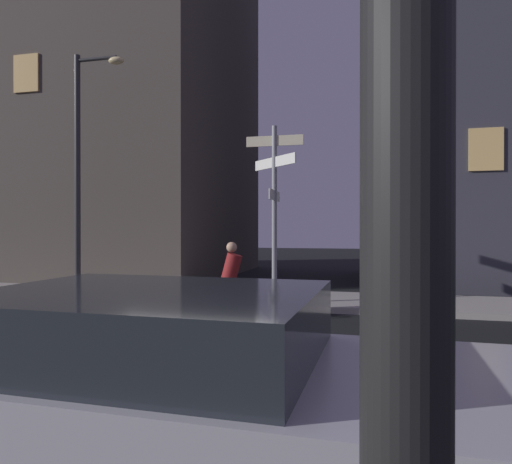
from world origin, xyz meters
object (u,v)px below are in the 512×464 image
object	(u,v)px
street_lamp	(83,154)
car_far_oncoming	(178,395)
signpost	(274,198)
cyclist	(234,283)

from	to	relation	value
street_lamp	car_far_oncoming	size ratio (longest dim) A/B	1.40
street_lamp	car_far_oncoming	distance (m)	11.13
signpost	car_far_oncoming	world-z (taller)	signpost
street_lamp	cyclist	world-z (taller)	street_lamp
street_lamp	signpost	bearing A→B (deg)	-6.12
street_lamp	cyclist	size ratio (longest dim) A/B	3.58
signpost	car_far_oncoming	distance (m)	8.19
signpost	street_lamp	world-z (taller)	street_lamp
car_far_oncoming	cyclist	xyz separation A→B (m)	(-1.53, 6.49, -0.05)
signpost	cyclist	distance (m)	2.42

